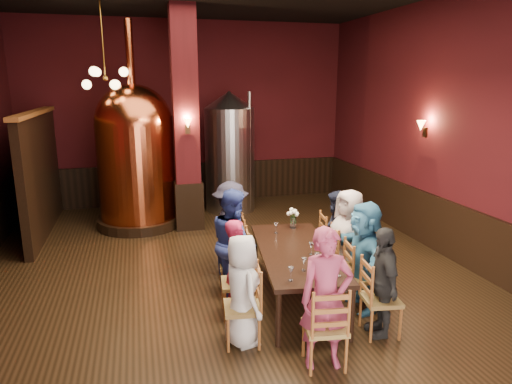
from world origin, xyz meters
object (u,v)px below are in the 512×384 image
object	(u,v)px
person_2	(234,242)
rose_vase	(293,215)
dining_table	(296,254)
person_1	(237,268)
steel_vessel	(230,152)
person_0	(242,290)
copper_kettle	(136,155)

from	to	relation	value
person_2	rose_vase	size ratio (longest dim) A/B	4.77
dining_table	person_2	bearing A→B (deg)	158.78
person_1	steel_vessel	distance (m)	5.24
rose_vase	steel_vessel	bearing A→B (deg)	93.32
person_2	rose_vase	xyz separation A→B (m)	(1.08, 0.51, 0.18)
person_1	rose_vase	xyz separation A→B (m)	(1.17, 1.16, 0.30)
person_0	person_1	xyz separation A→B (m)	(0.09, 0.66, -0.01)
person_0	rose_vase	xyz separation A→B (m)	(1.26, 1.83, 0.29)
dining_table	copper_kettle	world-z (taller)	copper_kettle
steel_vessel	rose_vase	size ratio (longest dim) A/B	8.57
person_0	copper_kettle	distance (m)	5.24
copper_kettle	steel_vessel	bearing A→B (deg)	18.49
dining_table	person_1	xyz separation A→B (m)	(-0.89, -0.21, -0.03)
dining_table	steel_vessel	size ratio (longest dim) A/B	0.89
steel_vessel	rose_vase	xyz separation A→B (m)	(0.23, -3.93, -0.45)
person_1	steel_vessel	bearing A→B (deg)	8.77
person_1	copper_kettle	bearing A→B (deg)	34.69
dining_table	person_1	bearing A→B (deg)	-158.78
dining_table	person_1	size ratio (longest dim) A/B	1.90
person_2	steel_vessel	bearing A→B (deg)	-16.73
person_1	steel_vessel	xyz separation A→B (m)	(0.94, 5.10, 0.75)
dining_table	copper_kettle	xyz separation A→B (m)	(-2.10, 4.17, 0.86)
person_0	person_2	xyz separation A→B (m)	(0.18, 1.32, 0.11)
person_0	person_2	bearing A→B (deg)	-18.62
rose_vase	person_1	bearing A→B (deg)	-135.23
person_2	steel_vessel	xyz separation A→B (m)	(0.85, 4.44, 0.63)
rose_vase	person_0	bearing A→B (deg)	-124.67
person_1	copper_kettle	world-z (taller)	copper_kettle
dining_table	copper_kettle	size ratio (longest dim) A/B	0.59
person_1	copper_kettle	distance (m)	4.63
dining_table	rose_vase	xyz separation A→B (m)	(0.28, 0.95, 0.28)
person_1	copper_kettle	xyz separation A→B (m)	(-1.21, 4.38, 0.89)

